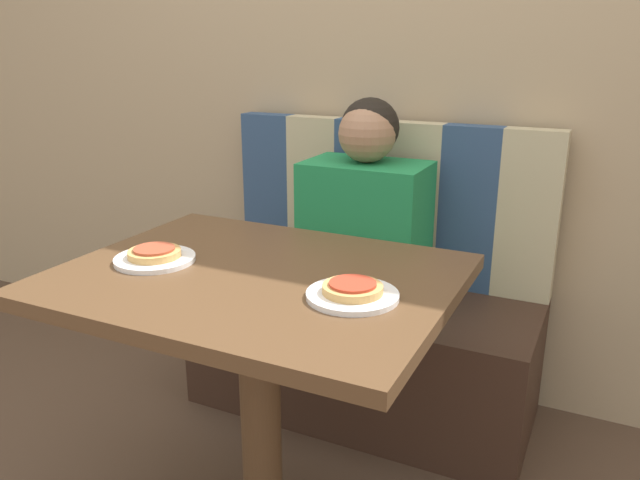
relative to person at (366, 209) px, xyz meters
The scene contains 9 objects.
wall_back 0.65m from the person, 90.00° to the left, with size 7.00×0.05×2.60m.
booth_seat 0.51m from the person, 90.00° to the right, with size 1.15×0.49×0.43m.
booth_backrest 0.21m from the person, 90.00° to the left, with size 1.15×0.07×0.56m.
dining_table 0.68m from the person, 90.00° to the right, with size 0.89×0.71×0.74m.
person is the anchor object (origin of this frame).
plate_left 0.76m from the person, 109.67° to the right, with size 0.19×0.19×0.01m.
plate_right 0.76m from the person, 70.33° to the right, with size 0.19×0.19×0.01m.
pizza_left 0.77m from the person, 109.67° to the right, with size 0.13×0.13×0.02m.
pizza_right 0.77m from the person, 70.33° to the right, with size 0.13×0.13×0.02m.
Camera 1 is at (0.71, -1.14, 1.24)m, focal length 35.00 mm.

